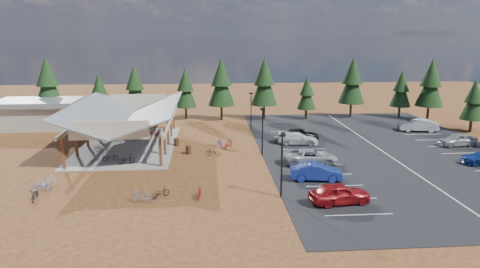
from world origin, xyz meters
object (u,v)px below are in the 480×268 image
Objects in this scene: car_1 at (316,172)px; car_2 at (310,157)px; bike_1 at (102,147)px; car_4 at (300,135)px; car_3 at (298,139)px; bike_4 at (126,159)px; bike_3 at (117,130)px; bike_14 at (220,143)px; trash_bin_1 at (177,142)px; bike_13 at (142,196)px; bike_9 at (48,181)px; car_9 at (418,125)px; bike_0 at (110,157)px; bike_5 at (146,150)px; bike_6 at (139,137)px; trash_bin_0 at (188,150)px; bike_2 at (120,136)px; bike_11 at (200,192)px; bike_12 at (160,193)px; lamp_post_2 at (251,109)px; bike_8 at (35,194)px; bike_7 at (152,132)px; outbuilding at (39,113)px; car_8 at (458,140)px; bike_16 at (213,152)px; lamp_post_1 at (262,128)px; bike_15 at (229,144)px; bike_10 at (41,187)px; bike_pavilion at (127,114)px; car_0 at (339,193)px.

car_1 is 0.85× the size of car_2.
car_4 reaches higher than bike_1.
bike_4 is at bearing 117.38° from car_3.
bike_14 is at bearing -119.01° from bike_3.
trash_bin_1 is 0.50× the size of bike_13.
bike_9 is 45.31m from car_9.
bike_0 is 3.96m from bike_5.
car_4 is (19.31, -1.14, 0.27)m from bike_6.
bike_13 is at bearing -126.75° from bike_14.
bike_9 is at bearing 96.35° from car_1.
bike_2 reaches higher than trash_bin_0.
bike_11 is 3.15m from bike_12.
trash_bin_0 is 8.36m from bike_6.
bike_8 is at bearing -129.75° from lamp_post_2.
bike_7 is 0.32× the size of car_2.
car_3 is (18.80, -2.69, 0.16)m from bike_6.
bike_6 is 19.51m from bike_13.
bike_13 is at bearing -162.10° from bike_2.
outbuilding reaches higher than car_2.
outbuilding is 17.45m from bike_7.
lamp_post_2 is 2.86× the size of bike_1.
bike_11 is at bearing -112.38° from bike_14.
car_8 reaches higher than bike_3.
bike_12 is 0.91× the size of bike_13.
bike_16 is (1.24, 11.92, -0.07)m from bike_11.
bike_2 is 39.88m from car_8.
lamp_post_1 is 5.26m from bike_15.
bike_0 is 11.24m from bike_7.
bike_0 is 0.94× the size of bike_10.
bike_10 is (-2.18, -11.97, -0.20)m from bike_1.
bike_9 is at bearing 100.59° from car_2.
bike_4 is at bearing -146.62° from bike_13.
car_2 is 22.30m from car_9.
car_8 reaches higher than trash_bin_0.
bike_pavilion reaches higher than bike_12.
bike_13 is 0.38× the size of car_0.
bike_pavilion is 3.77× the size of lamp_post_2.
car_8 reaches higher than bike_5.
bike_0 is 8.94m from bike_2.
bike_6 is (3.35, 4.38, -0.08)m from bike_1.
bike_0 is at bearing 76.80° from car_1.
bike_3 is at bearing 78.05° from bike_8.
bike_7 is at bearing 52.22° from car_2.
car_9 is (38.62, 2.19, 0.31)m from bike_2.
bike_15 is at bearing 137.73° from lamp_post_1.
bike_4 is at bearing -163.20° from bike_2.
trash_bin_0 is at bearing -97.58° from bike_5.
bike_2 is 1.04× the size of bike_4.
lamp_post_1 is 1.11× the size of car_4.
trash_bin_1 is 0.21× the size of car_8.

